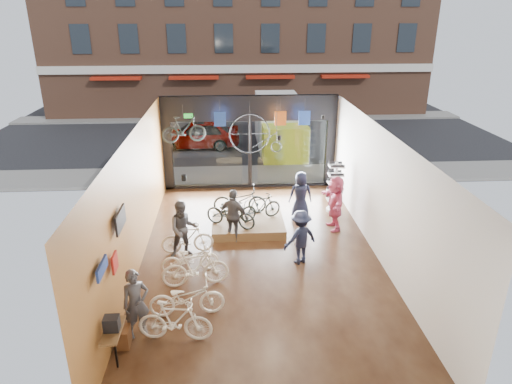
{
  "coord_description": "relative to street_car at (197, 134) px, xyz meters",
  "views": [
    {
      "loc": [
        -0.88,
        -11.87,
        6.87
      ],
      "look_at": [
        -0.04,
        1.4,
        1.57
      ],
      "focal_mm": 32.0,
      "sensor_mm": 36.0,
      "label": 1
    }
  ],
  "objects": [
    {
      "name": "jersey_right",
      "position": [
        4.55,
        -6.8,
        2.29
      ],
      "size": [
        0.45,
        0.03,
        0.55
      ],
      "primitive_type": "cube",
      "color": "#1E3F99",
      "rests_on": "ceiling"
    },
    {
      "name": "display_bike_right",
      "position": [
        1.98,
        -9.33,
        0.03
      ],
      "size": [
        1.85,
        0.7,
        0.96
      ],
      "primitive_type": "imported",
      "rotation": [
        0.0,
        0.0,
        1.53
      ],
      "color": "black",
      "rests_on": "display_platform"
    },
    {
      "name": "wall_right",
      "position": [
        6.02,
        -12.0,
        1.14
      ],
      "size": [
        0.04,
        12.0,
        3.8
      ],
      "primitive_type": "cube",
      "color": "beige",
      "rests_on": "ground"
    },
    {
      "name": "street_road",
      "position": [
        2.5,
        3.0,
        -0.77
      ],
      "size": [
        30.0,
        18.0,
        0.02
      ],
      "primitive_type": "cube",
      "color": "black",
      "rests_on": "ground"
    },
    {
      "name": "street_car",
      "position": [
        0.0,
        0.0,
        0.0
      ],
      "size": [
        4.43,
        1.78,
        1.51
      ],
      "primitive_type": "imported",
      "rotation": [
        0.0,
        0.0,
        -1.57
      ],
      "color": "gray",
      "rests_on": "street_road"
    },
    {
      "name": "customer_1",
      "position": [
        0.24,
        -11.68,
        0.12
      ],
      "size": [
        0.98,
        0.83,
        1.76
      ],
      "primitive_type": "imported",
      "rotation": [
        0.0,
        0.0,
        0.22
      ],
      "color": "#3F3F44",
      "rests_on": "ground_plane"
    },
    {
      "name": "floor_bike_2",
      "position": [
        0.54,
        -14.58,
        -0.28
      ],
      "size": [
        1.84,
        0.76,
        0.95
      ],
      "primitive_type": "imported",
      "rotation": [
        0.0,
        0.0,
        1.64
      ],
      "color": "silver",
      "rests_on": "ground_plane"
    },
    {
      "name": "box_truck",
      "position": [
        4.34,
        -1.0,
        0.57
      ],
      "size": [
        2.24,
        6.71,
        2.64
      ],
      "primitive_type": null,
      "color": "silver",
      "rests_on": "street_road"
    },
    {
      "name": "exit_sign",
      "position": [
        0.1,
        -6.12,
        2.29
      ],
      "size": [
        0.35,
        0.06,
        0.18
      ],
      "primitive_type": "cube",
      "color": "#198C26",
      "rests_on": "storefront"
    },
    {
      "name": "customer_5",
      "position": [
        5.12,
        -10.14,
        0.17
      ],
      "size": [
        0.65,
        1.75,
        1.86
      ],
      "primitive_type": "imported",
      "rotation": [
        0.0,
        0.0,
        4.77
      ],
      "color": "#CC4C72",
      "rests_on": "ground_plane"
    },
    {
      "name": "jersey_left",
      "position": [
        1.33,
        -6.8,
        2.29
      ],
      "size": [
        0.45,
        0.03,
        0.55
      ],
      "primitive_type": "cube",
      "color": "#1E3F99",
      "rests_on": "ceiling"
    },
    {
      "name": "wall_back",
      "position": [
        2.5,
        -18.02,
        1.14
      ],
      "size": [
        7.0,
        0.04,
        3.8
      ],
      "primitive_type": "cube",
      "color": "beige",
      "rests_on": "ground"
    },
    {
      "name": "floor_bike_5",
      "position": [
        0.32,
        -11.51,
        -0.28
      ],
      "size": [
        1.61,
        0.59,
        0.94
      ],
      "primitive_type": "imported",
      "rotation": [
        0.0,
        0.0,
        1.66
      ],
      "color": "silver",
      "rests_on": "ground_plane"
    },
    {
      "name": "customer_4",
      "position": [
        4.12,
        -9.19,
        0.09
      ],
      "size": [
        0.83,
        0.55,
        1.69
      ],
      "primitive_type": "imported",
      "rotation": [
        0.0,
        0.0,
        3.13
      ],
      "color": "#161C33",
      "rests_on": "ground_plane"
    },
    {
      "name": "sunglasses_rack",
      "position": [
        5.45,
        -8.71,
        0.17
      ],
      "size": [
        0.66,
        0.6,
        1.86
      ],
      "primitive_type": null,
      "rotation": [
        0.0,
        0.0,
        0.32
      ],
      "color": "white",
      "rests_on": "ground_plane"
    },
    {
      "name": "wall_merch",
      "position": [
        -0.88,
        -15.5,
        0.54
      ],
      "size": [
        0.4,
        2.4,
        2.6
      ],
      "primitive_type": null,
      "color": "navy",
      "rests_on": "wall_left"
    },
    {
      "name": "jersey_mid",
      "position": [
        3.63,
        -6.8,
        2.29
      ],
      "size": [
        0.45,
        0.03,
        0.55
      ],
      "primitive_type": "cube",
      "color": "#CC5919",
      "rests_on": "ceiling"
    },
    {
      "name": "floor_bike_4",
      "position": [
        0.48,
        -12.62,
        -0.34
      ],
      "size": [
        1.66,
        0.83,
        0.84
      ],
      "primitive_type": "imported",
      "rotation": [
        0.0,
        0.0,
        1.75
      ],
      "color": "silver",
      "rests_on": "ground_plane"
    },
    {
      "name": "display_bike_mid",
      "position": [
        2.65,
        -9.91,
        -0.0
      ],
      "size": [
        1.55,
        0.99,
        0.9
      ],
      "primitive_type": "imported",
      "rotation": [
        0.0,
        0.0,
        1.98
      ],
      "color": "black",
      "rests_on": "display_platform"
    },
    {
      "name": "ceiling",
      "position": [
        2.5,
        -12.0,
        3.06
      ],
      "size": [
        7.0,
        12.0,
        0.04
      ],
      "primitive_type": "cube",
      "color": "black",
      "rests_on": "ground"
    },
    {
      "name": "storefront",
      "position": [
        2.5,
        -6.0,
        1.14
      ],
      "size": [
        7.0,
        0.26,
        3.8
      ],
      "primitive_type": null,
      "color": "black",
      "rests_on": "ground"
    },
    {
      "name": "customer_0",
      "position": [
        -0.5,
        -15.25,
        0.08
      ],
      "size": [
        0.72,
        0.63,
        1.66
      ],
      "primitive_type": "imported",
      "rotation": [
        0.0,
        0.0,
        0.46
      ],
      "color": "#3F3F44",
      "rests_on": "ground_plane"
    },
    {
      "name": "floor_bike_1",
      "position": [
        0.35,
        -15.48,
        -0.25
      ],
      "size": [
        1.71,
        0.66,
        1.0
      ],
      "primitive_type": "imported",
      "rotation": [
        0.0,
        0.0,
        1.45
      ],
      "color": "silver",
      "rests_on": "ground_plane"
    },
    {
      "name": "display_platform",
      "position": [
        2.23,
        -10.05,
        -0.61
      ],
      "size": [
        2.4,
        1.8,
        0.3
      ],
      "primitive_type": "cube",
      "color": "brown",
      "rests_on": "ground_plane"
    },
    {
      "name": "floor_bike_3",
      "position": [
        0.67,
        -13.33,
        -0.22
      ],
      "size": [
        1.84,
        0.74,
        1.07
      ],
      "primitive_type": "imported",
      "rotation": [
        0.0,
        0.0,
        1.71
      ],
      "color": "silver",
      "rests_on": "ground_plane"
    },
    {
      "name": "opposite_building",
      "position": [
        2.5,
        9.5,
        6.24
      ],
      "size": [
        26.0,
        5.0,
        14.0
      ],
      "primitive_type": "cube",
      "color": "brown",
      "rests_on": "ground"
    },
    {
      "name": "customer_2",
      "position": [
        1.74,
        -10.81,
        0.11
      ],
      "size": [
        1.09,
        0.88,
        1.74
      ],
      "primitive_type": "imported",
      "rotation": [
        0.0,
        0.0,
        2.61
      ],
      "color": "#3F3F44",
      "rests_on": "ground_plane"
    },
    {
      "name": "display_bike_left",
      "position": [
        1.65,
        -10.4,
        0.0
      ],
      "size": [
        1.83,
        1.35,
        0.92
      ],
      "primitive_type": "imported",
      "rotation": [
        0.0,
        0.0,
        1.09
      ],
      "color": "black",
      "rests_on": "display_platform"
    },
    {
      "name": "sidewalk_near",
      "position": [
        2.5,
        -4.8,
        -0.7
      ],
      "size": [
        30.0,
        2.4,
        0.12
      ],
      "primitive_type": "cube",
      "color": "slate",
      "rests_on": "ground"
    },
    {
      "name": "customer_3",
      "position": [
        3.63,
        -12.31,
        0.06
      ],
      "size": [
        1.22,
        1.0,
        1.64
      ],
      "primitive_type": "imported",
      "rotation": [
        0.0,
        0.0,
        3.59
      ],
      "color": "#161C33",
      "rests_on": "ground_plane"
    },
    {
      "name": "penny_farthing",
      "position": [
        2.76,
        -7.13,
        1.74
      ],
      "size": [
        1.93,
        0.06,
        1.55
      ],
      "primitive_type": null,
      "color": "black",
      "rests_on": "ceiling"
    },
    {
      "name": "ground_plane",
      "position": [
        2.5,
        -12.0,
        -0.78
      ],
      "size": [
        7.0,
        12.0,
        0.04
      ],
      "primitive_type": "cube",
      "color": "black",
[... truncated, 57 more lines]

